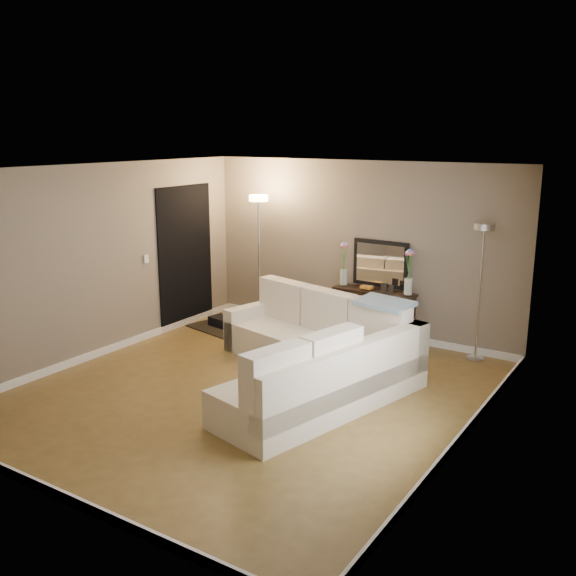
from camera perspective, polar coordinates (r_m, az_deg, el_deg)
The scene contains 23 objects.
floor at distance 7.70m, azimuth -3.25°, elevation -9.21°, with size 5.00×5.50×0.01m, color brown.
ceiling at distance 7.11m, azimuth -3.54°, elevation 10.56°, with size 5.00×5.50×0.01m, color white.
wall_back at distance 9.62m, azimuth 6.32°, elevation 3.49°, with size 5.00×0.02×2.60m, color #7A6F5E.
wall_front at distance 5.40m, azimuth -20.91°, elevation -5.47°, with size 5.00×0.02×2.60m, color #7A6F5E.
wall_left at distance 8.97m, azimuth -16.49°, elevation 2.27°, with size 0.02×5.50×2.60m, color #7A6F5E.
wall_right at distance 6.21m, azimuth 15.74°, elevation -2.63°, with size 0.02×5.50×2.60m, color #7A6F5E.
baseboard_back at distance 9.89m, azimuth 6.07°, elevation -3.68°, with size 5.00×0.03×0.10m, color white.
baseboard_front at distance 5.93m, azimuth -19.64°, elevation -16.91°, with size 5.00×0.03×0.10m, color white.
baseboard_left at distance 9.27m, azimuth -15.87°, elevation -5.34°, with size 0.03×5.50×0.10m, color white.
baseboard_right at distance 6.66m, azimuth 14.82°, elevation -12.98°, with size 0.03×5.50×0.10m, color white.
doorway at distance 10.16m, azimuth -9.09°, elevation 2.80°, with size 0.02×1.20×2.20m, color black.
switch_plate at distance 9.54m, azimuth -12.50°, elevation 2.54°, with size 0.02×0.08×0.12m, color white.
sectional_sofa at distance 7.83m, azimuth 2.53°, elevation -5.95°, with size 2.90×3.22×0.97m.
throw_blanket at distance 7.85m, azimuth 8.57°, elevation -1.34°, with size 0.70×0.40×0.05m, color #7B919F.
console_table at distance 9.49m, azimuth 7.20°, elevation -2.08°, with size 1.25×0.39×0.76m.
leaning_mirror at distance 9.43m, azimuth 8.22°, elevation 2.15°, with size 0.87×0.08×0.68m.
table_decor at distance 9.33m, azimuth 7.60°, elevation 0.04°, with size 0.52×0.12×0.12m.
flower_vase_left at distance 9.55m, azimuth 4.98°, elevation 1.93°, with size 0.14×0.12×0.65m.
flower_vase_right at distance 9.08m, azimuth 10.68°, elevation 1.13°, with size 0.14×0.12×0.65m.
floor_lamp_lit at distance 9.93m, azimuth -2.60°, elevation 4.77°, with size 0.35×0.35×2.06m.
floor_lamp_unlit at distance 8.72m, azimuth 16.84°, elevation 1.98°, with size 0.31×0.31×1.85m.
charcoal_rug at distance 10.09m, azimuth -4.59°, elevation -3.54°, with size 1.34×1.01×0.02m, color black.
black_bag at distance 10.19m, azimuth -5.88°, elevation -3.24°, with size 0.38×0.27×0.25m, color black.
Camera 1 is at (4.18, -5.73, 2.99)m, focal length 40.00 mm.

